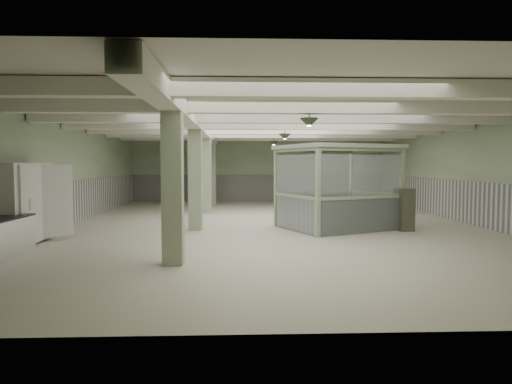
{
  "coord_description": "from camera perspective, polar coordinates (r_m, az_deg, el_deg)",
  "views": [
    {
      "loc": [
        -1.14,
        -15.52,
        2.11
      ],
      "look_at": [
        -0.63,
        -2.48,
        1.3
      ],
      "focal_mm": 32.0,
      "sensor_mm": 36.0,
      "label": 1
    }
  ],
  "objects": [
    {
      "name": "floor",
      "position": [
        15.7,
        1.94,
        -4.17
      ],
      "size": [
        20.0,
        20.0,
        0.0
      ],
      "primitive_type": "plane",
      "color": "beige",
      "rests_on": "ground"
    },
    {
      "name": "ceiling",
      "position": [
        15.63,
        1.96,
        9.02
      ],
      "size": [
        14.0,
        20.0,
        0.02
      ],
      "primitive_type": "cube",
      "color": "silver",
      "rests_on": "wall_back"
    },
    {
      "name": "wall_back",
      "position": [
        25.54,
        0.31,
        2.86
      ],
      "size": [
        14.0,
        0.02,
        3.6
      ],
      "primitive_type": "cube",
      "color": "#AABE98",
      "rests_on": "floor"
    },
    {
      "name": "wall_front",
      "position": [
        5.64,
        9.38,
        0.33
      ],
      "size": [
        14.0,
        0.02,
        3.6
      ],
      "primitive_type": "cube",
      "color": "#AABE98",
      "rests_on": "floor"
    },
    {
      "name": "wall_left",
      "position": [
        16.59,
        -22.95,
        2.2
      ],
      "size": [
        0.02,
        20.0,
        3.6
      ],
      "primitive_type": "cube",
      "color": "#AABE98",
      "rests_on": "floor"
    },
    {
      "name": "wall_right",
      "position": [
        17.52,
        25.45,
        2.2
      ],
      "size": [
        0.02,
        20.0,
        3.6
      ],
      "primitive_type": "cube",
      "color": "#AABE98",
      "rests_on": "floor"
    },
    {
      "name": "wainscot_left",
      "position": [
        16.64,
        -22.79,
        -1.41
      ],
      "size": [
        0.05,
        19.9,
        1.5
      ],
      "primitive_type": "cube",
      "color": "silver",
      "rests_on": "floor"
    },
    {
      "name": "wainscot_right",
      "position": [
        17.56,
        25.28,
        -1.23
      ],
      "size": [
        0.05,
        19.9,
        1.5
      ],
      "primitive_type": "cube",
      "color": "silver",
      "rests_on": "floor"
    },
    {
      "name": "wainscot_back",
      "position": [
        25.55,
        0.31,
        0.51
      ],
      "size": [
        13.9,
        0.05,
        1.5
      ],
      "primitive_type": "cube",
      "color": "silver",
      "rests_on": "floor"
    },
    {
      "name": "girder",
      "position": [
        15.63,
        -7.31,
        8.19
      ],
      "size": [
        0.45,
        19.9,
        0.4
      ],
      "primitive_type": "cube",
      "color": "white",
      "rests_on": "ceiling"
    },
    {
      "name": "beam_a",
      "position": [
        8.2,
        5.9,
        12.71
      ],
      "size": [
        13.9,
        0.35,
        0.32
      ],
      "primitive_type": "cube",
      "color": "white",
      "rests_on": "ceiling"
    },
    {
      "name": "beam_b",
      "position": [
        10.66,
        3.96,
        10.6
      ],
      "size": [
        13.9,
        0.35,
        0.32
      ],
      "primitive_type": "cube",
      "color": "white",
      "rests_on": "ceiling"
    },
    {
      "name": "beam_c",
      "position": [
        13.13,
        2.77,
        9.27
      ],
      "size": [
        13.9,
        0.35,
        0.32
      ],
      "primitive_type": "cube",
      "color": "white",
      "rests_on": "ceiling"
    },
    {
      "name": "beam_d",
      "position": [
        15.61,
        1.96,
        8.36
      ],
      "size": [
        13.9,
        0.35,
        0.32
      ],
      "primitive_type": "cube",
      "color": "white",
      "rests_on": "ceiling"
    },
    {
      "name": "beam_e",
      "position": [
        18.1,
        1.38,
        7.71
      ],
      "size": [
        13.9,
        0.35,
        0.32
      ],
      "primitive_type": "cube",
      "color": "white",
      "rests_on": "ceiling"
    },
    {
      "name": "beam_f",
      "position": [
        20.59,
        0.94,
        7.2
      ],
      "size": [
        13.9,
        0.35,
        0.32
      ],
      "primitive_type": "cube",
      "color": "white",
      "rests_on": "ceiling"
    },
    {
      "name": "beam_g",
      "position": [
        23.08,
        0.59,
        6.81
      ],
      "size": [
        13.9,
        0.35,
        0.32
      ],
      "primitive_type": "cube",
      "color": "white",
      "rests_on": "ceiling"
    },
    {
      "name": "column_a",
      "position": [
        9.62,
        -10.39,
        1.64
      ],
      "size": [
        0.42,
        0.42,
        3.6
      ],
      "primitive_type": "cube",
      "color": "#98A988",
      "rests_on": "floor"
    },
    {
      "name": "column_b",
      "position": [
        14.58,
        -7.61,
        2.3
      ],
      "size": [
        0.42,
        0.42,
        3.6
      ],
      "primitive_type": "cube",
      "color": "#98A988",
      "rests_on": "floor"
    },
    {
      "name": "column_c",
      "position": [
        19.57,
        -6.24,
        2.63
      ],
      "size": [
        0.42,
        0.42,
        3.6
      ],
      "primitive_type": "cube",
      "color": "#98A988",
      "rests_on": "floor"
    },
    {
      "name": "column_d",
      "position": [
        23.56,
        -5.56,
        2.79
      ],
      "size": [
        0.42,
        0.42,
        3.6
      ],
      "primitive_type": "cube",
      "color": "#98A988",
      "rests_on": "floor"
    },
    {
      "name": "pendant_front",
      "position": [
        10.69,
        6.65,
        8.57
      ],
      "size": [
        0.44,
        0.44,
        0.22
      ],
      "primitive_type": "cone",
      "rotation": [
        3.14,
        0.0,
        0.0
      ],
      "color": "#2E3A2B",
      "rests_on": "ceiling"
    },
    {
      "name": "pendant_mid",
      "position": [
        16.13,
        3.61,
        6.89
      ],
      "size": [
        0.44,
        0.44,
        0.22
      ],
      "primitive_type": "cone",
      "rotation": [
        3.14,
        0.0,
        0.0
      ],
      "color": "#2E3A2B",
      "rests_on": "ceiling"
    },
    {
      "name": "pendant_back",
      "position": [
        21.1,
        2.22,
        6.11
      ],
      "size": [
        0.44,
        0.44,
        0.22
      ],
      "primitive_type": "cone",
      "rotation": [
        3.14,
        0.0,
        0.0
      ],
      "color": "#2E3A2B",
      "rests_on": "ceiling"
    },
    {
      "name": "walkin_cooler",
      "position": [
        13.21,
        -26.78,
        -1.5
      ],
      "size": [
        1.04,
        2.26,
        2.07
      ],
      "color": "white",
      "rests_on": "floor"
    },
    {
      "name": "guard_booth",
      "position": [
        15.05,
        10.09,
        2.39
      ],
      "size": [
        4.2,
        3.92,
        2.71
      ],
      "rotation": [
        0.0,
        0.0,
        0.4
      ],
      "color": "#98AF8C",
      "rests_on": "floor"
    },
    {
      "name": "filing_cabinet",
      "position": [
        15.13,
        18.03,
        -2.08
      ],
      "size": [
        0.51,
        0.67,
        1.34
      ],
      "primitive_type": "cube",
      "rotation": [
        0.0,
        0.0,
        0.13
      ],
      "color": "#5C5D4D",
      "rests_on": "floor"
    }
  ]
}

